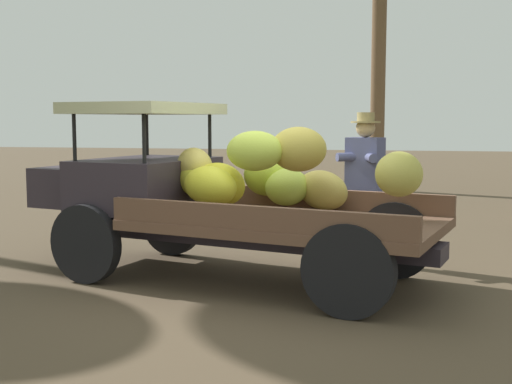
# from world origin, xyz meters

# --- Properties ---
(ground_plane) EXTENTS (60.00, 60.00, 0.00)m
(ground_plane) POSITION_xyz_m (0.00, 0.00, 0.00)
(ground_plane) COLOR brown
(truck) EXTENTS (4.66, 2.64, 1.85)m
(truck) POSITION_xyz_m (0.45, -0.45, 0.90)
(truck) COLOR #2E262F
(truck) RESTS_ON ground
(farmer) EXTENTS (0.56, 0.53, 1.75)m
(farmer) POSITION_xyz_m (-1.14, -1.40, 0.99)
(farmer) COLOR #BABAAA
(farmer) RESTS_ON ground
(loose_banana_bunch) EXTENTS (0.66, 0.64, 0.34)m
(loose_banana_bunch) POSITION_xyz_m (-1.32, -2.24, 0.17)
(loose_banana_bunch) COLOR #86B236
(loose_banana_bunch) RESTS_ON ground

